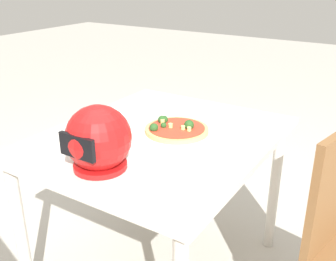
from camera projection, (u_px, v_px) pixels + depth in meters
name	position (u px, v px, depth m)	size (l,w,h in m)	color
dining_table	(159.00, 153.00, 1.73)	(0.90, 1.06, 0.73)	beige
pizza_plate	(177.00, 133.00, 1.70)	(0.31, 0.31, 0.01)	white
pizza	(176.00, 129.00, 1.69)	(0.27, 0.27, 0.06)	tan
motorcycle_helmet	(98.00, 139.00, 1.37)	(0.23, 0.23, 0.23)	#B21414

